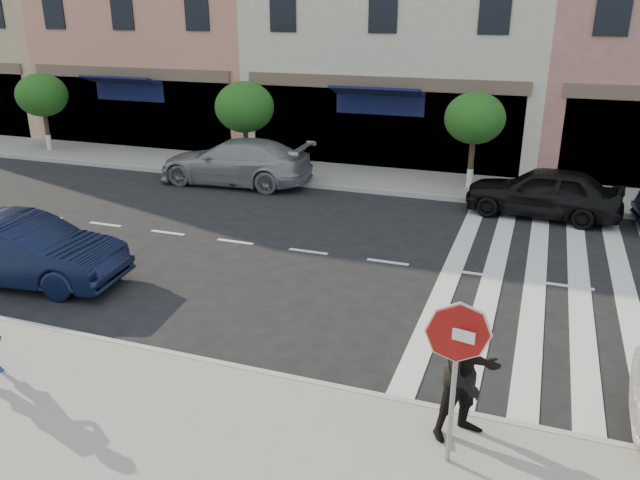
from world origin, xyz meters
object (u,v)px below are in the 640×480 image
at_px(stop_sign, 457,348).
at_px(car_near_mid, 22,251).
at_px(car_far_mid, 543,192).
at_px(car_far_left, 235,162).
at_px(walker, 470,376).

bearing_deg(stop_sign, car_near_mid, 175.75).
distance_m(stop_sign, car_far_mid, 11.58).
bearing_deg(car_far_mid, car_far_left, -85.82).
distance_m(car_near_mid, car_far_left, 8.89).
distance_m(car_far_left, car_far_mid, 9.86).
relative_size(stop_sign, car_far_mid, 0.53).
xyz_separation_m(car_near_mid, car_far_mid, (10.39, 8.66, -0.00)).
bearing_deg(car_near_mid, walker, -110.15).
relative_size(car_far_left, car_far_mid, 1.22).
xyz_separation_m(stop_sign, walker, (0.14, 0.62, -0.73)).
bearing_deg(car_far_mid, car_near_mid, -44.72).
bearing_deg(car_near_mid, stop_sign, -113.80).
distance_m(walker, car_near_mid, 9.94).
height_order(walker, car_near_mid, walker).
xyz_separation_m(car_near_mid, car_far_left, (0.53, 8.88, 0.03)).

